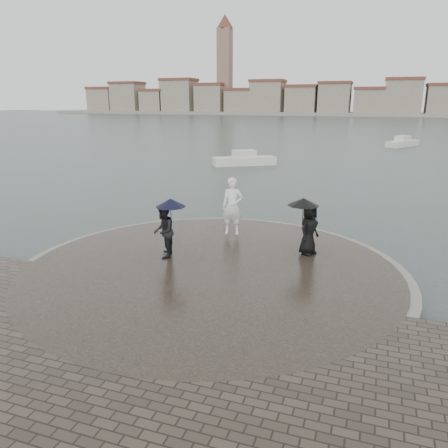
% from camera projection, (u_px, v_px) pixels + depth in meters
% --- Properties ---
extents(ground, '(400.00, 400.00, 0.00)m').
position_uv_depth(ground, '(161.00, 329.00, 10.94)').
color(ground, '#2B3835').
rests_on(ground, ground).
extents(kerb_ring, '(12.50, 12.50, 0.32)m').
position_uv_depth(kerb_ring, '(211.00, 273.00, 14.07)').
color(kerb_ring, gray).
rests_on(kerb_ring, ground).
extents(quay_tip, '(11.90, 11.90, 0.36)m').
position_uv_depth(quay_tip, '(211.00, 272.00, 14.06)').
color(quay_tip, '#2D261E').
rests_on(quay_tip, ground).
extents(statue, '(0.93, 0.73, 2.26)m').
position_uv_depth(statue, '(233.00, 206.00, 17.22)').
color(statue, white).
rests_on(statue, quay_tip).
extents(visitor_left, '(1.24, 1.15, 2.04)m').
position_uv_depth(visitor_left, '(165.00, 225.00, 14.63)').
color(visitor_left, black).
rests_on(visitor_left, quay_tip).
extents(visitor_right, '(1.23, 1.16, 1.95)m').
position_uv_depth(visitor_right, '(307.00, 222.00, 14.96)').
color(visitor_right, black).
rests_on(visitor_right, quay_tip).
extents(far_skyline, '(260.00, 20.00, 37.00)m').
position_uv_depth(far_skyline, '(351.00, 100.00, 157.22)').
color(far_skyline, gray).
rests_on(far_skyline, ground).
extents(boats, '(30.70, 26.91, 1.50)m').
position_uv_depth(boats, '(397.00, 151.00, 46.19)').
color(boats, silver).
rests_on(boats, ground).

